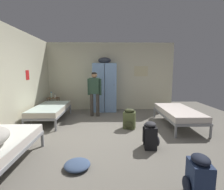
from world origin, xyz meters
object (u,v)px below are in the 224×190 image
(lotion_bottle, at_px, (55,96))
(backpack_olive, at_px, (129,119))
(bed_right, at_px, (178,113))
(backpack_black, at_px, (151,136))
(shelf_unit, at_px, (54,103))
(backpack_navy, at_px, (198,177))
(bed_left_rear, at_px, (50,109))
(locker_bank, at_px, (105,86))
(water_bottle, at_px, (51,95))
(clothes_pile_denim, at_px, (77,165))
(person_traveler, at_px, (95,90))

(lotion_bottle, xyz_separation_m, backpack_olive, (2.57, -1.87, -0.38))
(bed_right, relative_size, backpack_black, 3.45)
(shelf_unit, relative_size, backpack_navy, 1.04)
(bed_left_rear, height_order, lotion_bottle, lotion_bottle)
(locker_bank, height_order, water_bottle, locker_bank)
(bed_left_rear, relative_size, water_bottle, 8.66)
(lotion_bottle, xyz_separation_m, clothes_pile_denim, (1.47, -3.79, -0.59))
(locker_bank, xyz_separation_m, lotion_bottle, (-1.86, -0.22, -0.33))
(locker_bank, xyz_separation_m, backpack_olive, (0.71, -2.08, -0.71))
(lotion_bottle, bearing_deg, backpack_navy, -55.30)
(backpack_navy, bearing_deg, clothes_pile_denim, 157.14)
(bed_left_rear, bearing_deg, locker_bank, 38.29)
(backpack_navy, bearing_deg, locker_bank, 104.82)
(bed_right, bearing_deg, backpack_navy, -107.49)
(backpack_olive, bearing_deg, shelf_unit, 144.14)
(shelf_unit, xyz_separation_m, backpack_olive, (2.64, -1.91, -0.09))
(person_traveler, xyz_separation_m, lotion_bottle, (-1.52, 0.54, -0.28))
(bed_right, bearing_deg, shelf_unit, 157.25)
(person_traveler, relative_size, lotion_bottle, 10.08)
(backpack_black, distance_m, clothes_pile_denim, 1.58)
(bed_right, bearing_deg, bed_left_rear, 171.75)
(backpack_olive, bearing_deg, water_bottle, 144.67)
(water_bottle, distance_m, backpack_navy, 5.60)
(bed_left_rear, distance_m, person_traveler, 1.56)
(shelf_unit, xyz_separation_m, bed_left_rear, (0.25, -1.15, 0.04))
(shelf_unit, bearing_deg, bed_right, -22.75)
(bed_right, distance_m, backpack_black, 1.82)
(locker_bank, relative_size, backpack_olive, 3.76)
(backpack_navy, bearing_deg, water_bottle, 125.62)
(shelf_unit, relative_size, backpack_black, 1.04)
(lotion_bottle, bearing_deg, locker_bank, 6.64)
(bed_left_rear, bearing_deg, shelf_unit, 102.26)
(locker_bank, bearing_deg, backpack_olive, -71.26)
(water_bottle, distance_m, clothes_pile_denim, 4.22)
(bed_right, bearing_deg, person_traveler, 155.43)
(bed_left_rear, distance_m, backpack_olive, 2.51)
(person_traveler, xyz_separation_m, backpack_black, (1.33, -2.54, -0.66))
(backpack_olive, xyz_separation_m, clothes_pile_denim, (-1.10, -1.93, -0.21))
(backpack_black, height_order, clothes_pile_denim, backpack_black)
(bed_left_rear, bearing_deg, clothes_pile_denim, -64.36)
(backpack_olive, bearing_deg, person_traveler, 128.08)
(shelf_unit, distance_m, clothes_pile_denim, 4.14)
(person_traveler, distance_m, lotion_bottle, 1.64)
(water_bottle, xyz_separation_m, backpack_olive, (2.72, -1.93, -0.41))
(shelf_unit, distance_m, bed_right, 4.40)
(shelf_unit, distance_m, bed_left_rear, 1.18)
(bed_left_rear, distance_m, clothes_pile_denim, 2.99)
(backpack_navy, bearing_deg, person_traveler, 111.81)
(backpack_navy, xyz_separation_m, clothes_pile_denim, (-1.64, 0.69, -0.21))
(backpack_black, bearing_deg, person_traveler, 117.65)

